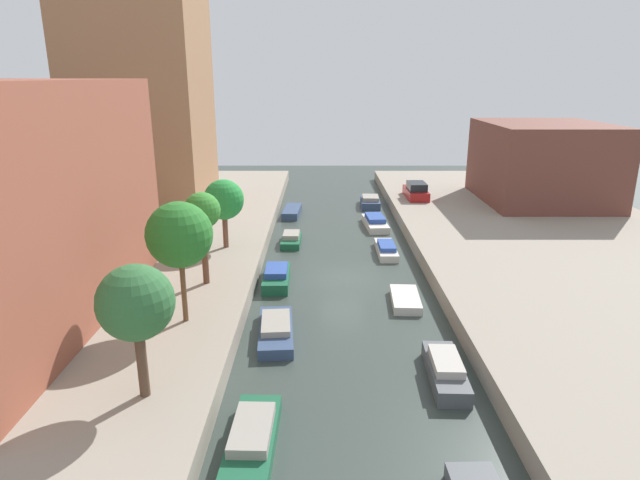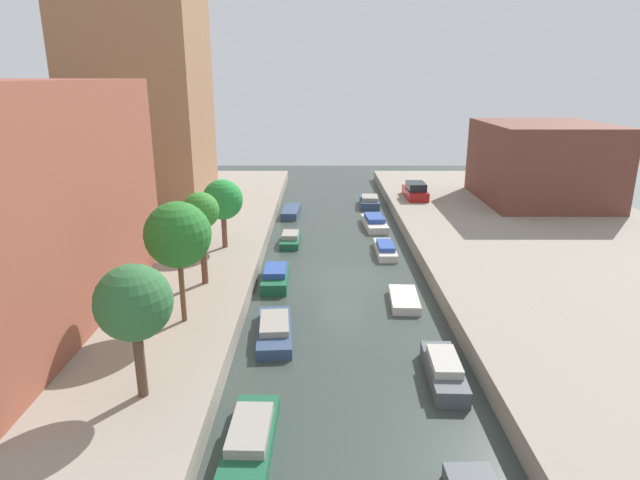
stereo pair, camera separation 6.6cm
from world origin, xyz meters
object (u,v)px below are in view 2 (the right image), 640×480
object	(u,v)px
moored_boat_right_4	(373,222)
moored_boat_left_5	(290,211)
street_tree_1	(176,235)
street_tree_0	(132,304)
moored_boat_left_2	(273,330)
parked_car	(414,191)
apartment_tower_far	(137,64)
low_block_right	(540,162)
moored_boat_left_1	(249,440)
street_tree_3	(221,200)
moored_boat_right_2	(403,299)
moored_boat_left_4	(289,239)
moored_boat_right_1	(443,370)
moored_boat_left_3	(274,277)
moored_boat_right_5	(368,202)
moored_boat_right_3	(384,249)
street_tree_2	(199,213)

from	to	relation	value
moored_boat_right_4	moored_boat_left_5	bearing A→B (deg)	150.45
street_tree_1	street_tree_0	bearing A→B (deg)	-90.00
moored_boat_left_2	moored_boat_right_4	xyz separation A→B (m)	(6.45, 18.97, 0.03)
parked_car	moored_boat_left_2	distance (m)	27.41
apartment_tower_far	street_tree_1	bearing A→B (deg)	-70.05
low_block_right	moored_boat_left_1	bearing A→B (deg)	-123.88
street_tree_3	moored_boat_left_1	bearing A→B (deg)	-78.16
low_block_right	moored_boat_left_1	world-z (taller)	low_block_right
moored_boat_right_2	low_block_right	bearing A→B (deg)	53.92
moored_boat_right_2	moored_boat_left_4	bearing A→B (deg)	121.76
street_tree_3	moored_boat_right_1	world-z (taller)	street_tree_3
parked_car	moored_boat_left_3	size ratio (longest dim) A/B	1.11
parked_car	moored_boat_right_1	bearing A→B (deg)	-97.28
street_tree_1	moored_boat_right_2	xyz separation A→B (m)	(10.59, 4.17, -4.80)
moored_boat_right_4	apartment_tower_far	bearing A→B (deg)	167.23
low_block_right	street_tree_3	size ratio (longest dim) A/B	2.65
moored_boat_right_4	moored_boat_right_5	distance (m)	7.09
street_tree_3	apartment_tower_far	bearing A→B (deg)	123.96
parked_car	moored_boat_left_4	bearing A→B (deg)	-134.98
moored_boat_left_4	moored_boat_right_1	size ratio (longest dim) A/B	0.80
moored_boat_left_2	moored_boat_right_1	distance (m)	7.94
parked_car	moored_boat_right_1	size ratio (longest dim) A/B	1.07
street_tree_1	moored_boat_right_1	bearing A→B (deg)	-16.71
apartment_tower_far	moored_boat_left_1	size ratio (longest dim) A/B	4.97
street_tree_0	parked_car	distance (m)	34.91
moored_boat_right_1	low_block_right	bearing A→B (deg)	62.69
moored_boat_right_3	street_tree_1	bearing A→B (deg)	-129.99
street_tree_1	moored_boat_right_3	bearing A→B (deg)	50.01
moored_boat_right_2	moored_boat_left_3	bearing A→B (deg)	157.86
parked_car	moored_boat_right_2	distance (m)	21.85
parked_car	moored_boat_left_2	world-z (taller)	parked_car
street_tree_2	moored_boat_right_4	bearing A→B (deg)	54.62
street_tree_0	moored_boat_left_4	size ratio (longest dim) A/B	1.45
street_tree_3	moored_boat_right_2	distance (m)	13.14
moored_boat_left_1	moored_boat_right_4	size ratio (longest dim) A/B	0.99
moored_boat_left_1	moored_boat_left_4	distance (m)	22.40
street_tree_2	parked_car	bearing A→B (deg)	54.89
street_tree_1	moored_boat_left_1	distance (m)	9.68
moored_boat_left_2	moored_boat_left_4	bearing A→B (deg)	90.09
moored_boat_right_1	street_tree_3	bearing A→B (deg)	127.80
low_block_right	moored_boat_right_5	bearing A→B (deg)	172.43
street_tree_1	moored_boat_right_4	bearing A→B (deg)	61.60
street_tree_1	street_tree_2	size ratio (longest dim) A/B	1.11
street_tree_0	moored_boat_right_3	size ratio (longest dim) A/B	1.14
apartment_tower_far	street_tree_2	bearing A→B (deg)	-65.72
moored_boat_left_4	moored_boat_right_4	xyz separation A→B (m)	(6.48, 4.53, 0.04)
moored_boat_left_1	moored_boat_right_5	world-z (taller)	moored_boat_right_5
street_tree_2	moored_boat_right_4	world-z (taller)	street_tree_2
street_tree_0	street_tree_2	bearing A→B (deg)	90.00
street_tree_1	moored_boat_right_5	size ratio (longest dim) A/B	1.43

